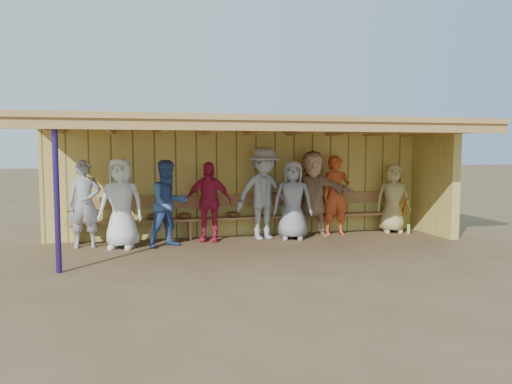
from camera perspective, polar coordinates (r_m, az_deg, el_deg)
ground at (r=10.06m, az=0.48°, el=-6.14°), size 90.00×90.00×0.00m
player_a at (r=10.30m, az=-18.99°, el=-1.28°), size 0.64×0.44×1.73m
player_b at (r=10.00m, az=-15.18°, el=-1.24°), size 0.99×0.78×1.77m
player_c at (r=9.98m, az=-9.95°, el=-1.31°), size 1.03×0.94×1.72m
player_d at (r=10.49m, az=-5.48°, el=-1.10°), size 1.05×0.67×1.67m
player_e at (r=10.66m, az=0.89°, el=-0.15°), size 1.38×0.94×1.97m
player_f at (r=11.09m, az=6.52°, el=-0.17°), size 1.85×0.95×1.90m
player_g at (r=11.30m, az=9.12°, el=-0.40°), size 0.66×0.44×1.79m
player_h at (r=11.95m, az=15.40°, el=-0.69°), size 0.88×0.68×1.60m
player_extra at (r=10.68m, az=4.23°, el=-0.91°), size 0.95×0.75×1.69m
dugout_structure at (r=10.64m, az=1.60°, el=3.66°), size 8.80×3.20×2.50m
bench at (r=11.04m, az=-0.95°, el=-2.37°), size 7.60×0.34×0.93m
dugout_equipment at (r=10.83m, az=-3.07°, el=-2.72°), size 5.91×0.62×0.80m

